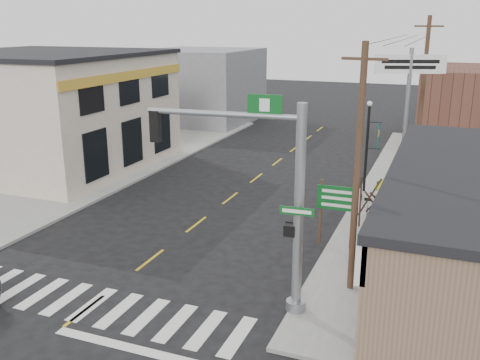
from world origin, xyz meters
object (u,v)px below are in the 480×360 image
at_px(dance_center_sign, 409,86).
at_px(utility_pole_far, 422,95).
at_px(bare_tree, 382,192).
at_px(fire_hydrant, 361,265).
at_px(lamp_post, 368,144).
at_px(guide_sign, 336,205).
at_px(traffic_signal_pole, 274,186).
at_px(utility_pole_near, 357,169).

distance_m(dance_center_sign, utility_pole_far, 4.27).
distance_m(bare_tree, utility_pole_far, 15.99).
xyz_separation_m(fire_hydrant, lamp_post, (-1.15, 8.33, 2.53)).
relative_size(guide_sign, utility_pole_far, 0.30).
xyz_separation_m(guide_sign, dance_center_sign, (1.71, 8.40, 3.74)).
bearing_deg(traffic_signal_pole, utility_pole_far, 76.10).
relative_size(dance_center_sign, utility_pole_near, 0.92).
bearing_deg(fire_hydrant, bare_tree, -64.47).
bearing_deg(lamp_post, traffic_signal_pole, -101.16).
bearing_deg(guide_sign, traffic_signal_pole, -100.74).
xyz_separation_m(utility_pole_near, utility_pole_far, (1.02, 15.78, 0.47)).
distance_m(traffic_signal_pole, fire_hydrant, 5.31).
relative_size(guide_sign, bare_tree, 0.60).
relative_size(lamp_post, utility_pole_near, 0.62).
xyz_separation_m(guide_sign, bare_tree, (2.01, -3.41, 1.77)).
xyz_separation_m(lamp_post, bare_tree, (1.78, -9.65, 0.64)).
height_order(guide_sign, lamp_post, lamp_post).
relative_size(traffic_signal_pole, bare_tree, 1.47).
height_order(traffic_signal_pole, bare_tree, traffic_signal_pole).
height_order(bare_tree, utility_pole_far, utility_pole_far).
bearing_deg(utility_pole_far, dance_center_sign, -94.35).
height_order(guide_sign, utility_pole_far, utility_pole_far).
relative_size(lamp_post, utility_pole_far, 0.56).
distance_m(guide_sign, lamp_post, 6.34).
bearing_deg(bare_tree, fire_hydrant, 115.53).
relative_size(bare_tree, utility_pole_near, 0.56).
xyz_separation_m(bare_tree, utility_pole_far, (0.21, 15.96, 1.06)).
relative_size(fire_hydrant, utility_pole_near, 0.08).
relative_size(utility_pole_near, utility_pole_far, 0.90).
bearing_deg(guide_sign, utility_pole_near, -70.95).
bearing_deg(dance_center_sign, lamp_post, -143.49).
height_order(dance_center_sign, bare_tree, dance_center_sign).
distance_m(fire_hydrant, utility_pole_far, 15.26).
distance_m(dance_center_sign, utility_pole_near, 11.73).
relative_size(fire_hydrant, utility_pole_far, 0.07).
height_order(fire_hydrant, utility_pole_far, utility_pole_far).
height_order(traffic_signal_pole, dance_center_sign, dance_center_sign).
relative_size(traffic_signal_pole, guide_sign, 2.45).
xyz_separation_m(traffic_signal_pole, utility_pole_far, (3.10, 17.86, 0.66)).
relative_size(dance_center_sign, utility_pole_far, 0.82).
distance_m(guide_sign, fire_hydrant, 2.86).
bearing_deg(utility_pole_near, traffic_signal_pole, -127.53).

